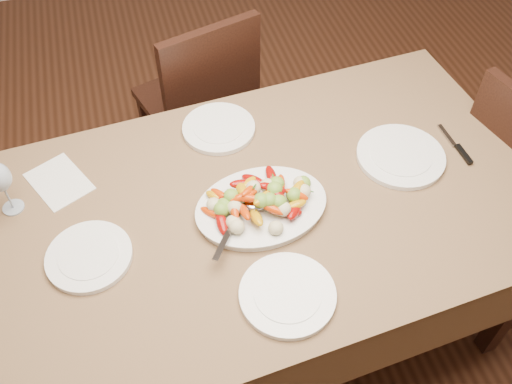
{
  "coord_description": "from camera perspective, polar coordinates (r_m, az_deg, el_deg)",
  "views": [
    {
      "loc": [
        -0.47,
        -0.87,
        2.14
      ],
      "look_at": [
        -0.18,
        0.21,
        0.82
      ],
      "focal_mm": 40.0,
      "sensor_mm": 36.0,
      "label": 1
    }
  ],
  "objects": [
    {
      "name": "chair_far",
      "position": [
        2.57,
        -6.19,
        9.08
      ],
      "size": [
        0.52,
        0.52,
        0.95
      ],
      "primitive_type": null,
      "rotation": [
        0.0,
        0.0,
        3.43
      ],
      "color": "black",
      "rests_on": "ground"
    },
    {
      "name": "wine_glass",
      "position": [
        1.84,
        -24.0,
        0.5
      ],
      "size": [
        0.08,
        0.08,
        0.2
      ],
      "primitive_type": null,
      "color": "#8C99A5",
      "rests_on": "dining_table"
    },
    {
      "name": "plate_right",
      "position": [
        1.96,
        14.26,
        3.49
      ],
      "size": [
        0.29,
        0.29,
        0.02
      ],
      "primitive_type": "cylinder",
      "color": "white",
      "rests_on": "dining_table"
    },
    {
      "name": "dining_table",
      "position": [
        2.08,
        -0.0,
        -7.88
      ],
      "size": [
        1.92,
        1.19,
        0.76
      ],
      "primitive_type": "cube",
      "rotation": [
        0.0,
        0.0,
        0.09
      ],
      "color": "brown",
      "rests_on": "ground"
    },
    {
      "name": "roasted_vegetables",
      "position": [
        1.7,
        0.54,
        -0.43
      ],
      "size": [
        0.34,
        0.25,
        0.09
      ],
      "primitive_type": null,
      "rotation": [
        0.0,
        0.0,
        0.09
      ],
      "color": "#790704",
      "rests_on": "serving_platter"
    },
    {
      "name": "table_knife",
      "position": [
        2.05,
        19.36,
        4.35
      ],
      "size": [
        0.02,
        0.2,
        0.01
      ],
      "primitive_type": null,
      "rotation": [
        0.0,
        0.0,
        0.03
      ],
      "color": "#9EA0A8",
      "rests_on": "dining_table"
    },
    {
      "name": "serving_spoon",
      "position": [
        1.68,
        -1.08,
        -2.37
      ],
      "size": [
        0.27,
        0.2,
        0.03
      ],
      "primitive_type": null,
      "rotation": [
        0.0,
        0.0,
        -0.59
      ],
      "color": "#9EA0A8",
      "rests_on": "serving_platter"
    },
    {
      "name": "plate_near",
      "position": [
        1.58,
        3.17,
        -10.23
      ],
      "size": [
        0.27,
        0.27,
        0.02
      ],
      "primitive_type": "cylinder",
      "color": "white",
      "rests_on": "dining_table"
    },
    {
      "name": "plate_far",
      "position": [
        2.0,
        -3.75,
        6.36
      ],
      "size": [
        0.25,
        0.25,
        0.02
      ],
      "primitive_type": "cylinder",
      "color": "white",
      "rests_on": "dining_table"
    },
    {
      "name": "floor",
      "position": [
        2.35,
        5.68,
        -15.95
      ],
      "size": [
        6.0,
        6.0,
        0.0
      ],
      "primitive_type": "plane",
      "color": "#371C10",
      "rests_on": "ground"
    },
    {
      "name": "serving_platter",
      "position": [
        1.75,
        0.53,
        -1.62
      ],
      "size": [
        0.42,
        0.33,
        0.02
      ],
      "primitive_type": "ellipsoid",
      "rotation": [
        0.0,
        0.0,
        0.09
      ],
      "color": "white",
      "rests_on": "dining_table"
    },
    {
      "name": "plate_left",
      "position": [
        1.72,
        -16.34,
        -6.22
      ],
      "size": [
        0.25,
        0.25,
        0.02
      ],
      "primitive_type": "cylinder",
      "color": "white",
      "rests_on": "dining_table"
    },
    {
      "name": "menu_card",
      "position": [
        1.94,
        -19.09,
        0.99
      ],
      "size": [
        0.23,
        0.25,
        0.0
      ],
      "primitive_type": "cube",
      "rotation": [
        0.0,
        0.0,
        0.46
      ],
      "color": "silver",
      "rests_on": "dining_table"
    }
  ]
}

